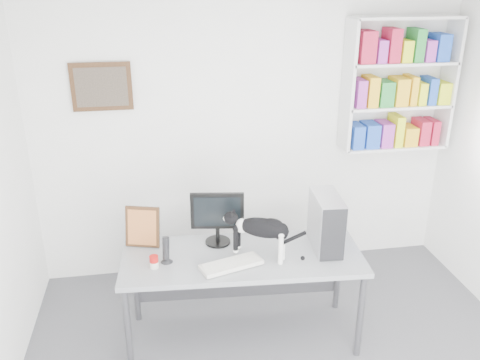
# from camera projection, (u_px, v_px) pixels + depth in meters

# --- Properties ---
(room) EXTENTS (4.01, 4.01, 2.70)m
(room) POSITION_uv_depth(u_px,v_px,m) (309.00, 240.00, 3.01)
(room) COLOR #505054
(room) RESTS_ON ground
(bookshelf) EXTENTS (1.03, 0.28, 1.24)m
(bookshelf) POSITION_uv_depth(u_px,v_px,m) (399.00, 85.00, 4.72)
(bookshelf) COLOR silver
(bookshelf) RESTS_ON room
(wall_art) EXTENTS (0.52, 0.04, 0.42)m
(wall_art) POSITION_uv_depth(u_px,v_px,m) (102.00, 87.00, 4.39)
(wall_art) COLOR #4B2C18
(wall_art) RESTS_ON room
(desk) EXTENTS (1.91, 0.85, 0.78)m
(desk) POSITION_uv_depth(u_px,v_px,m) (242.00, 297.00, 4.11)
(desk) COLOR gray
(desk) RESTS_ON room
(monitor) EXTENTS (0.45, 0.26, 0.45)m
(monitor) POSITION_uv_depth(u_px,v_px,m) (217.00, 218.00, 4.05)
(monitor) COLOR black
(monitor) RESTS_ON desk
(keyboard) EXTENTS (0.50, 0.31, 0.04)m
(keyboard) POSITION_uv_depth(u_px,v_px,m) (231.00, 264.00, 3.80)
(keyboard) COLOR beige
(keyboard) RESTS_ON desk
(pc_tower) EXTENTS (0.23, 0.46, 0.44)m
(pc_tower) POSITION_uv_depth(u_px,v_px,m) (326.00, 222.00, 3.99)
(pc_tower) COLOR silver
(pc_tower) RESTS_ON desk
(speaker) EXTENTS (0.12, 0.12, 0.22)m
(speaker) POSITION_uv_depth(u_px,v_px,m) (166.00, 249.00, 3.82)
(speaker) COLOR black
(speaker) RESTS_ON desk
(leaning_print) EXTENTS (0.29, 0.18, 0.34)m
(leaning_print) POSITION_uv_depth(u_px,v_px,m) (142.00, 226.00, 4.04)
(leaning_print) COLOR #4B2C18
(leaning_print) RESTS_ON desk
(soup_can) EXTENTS (0.07, 0.07, 0.10)m
(soup_can) POSITION_uv_depth(u_px,v_px,m) (154.00, 262.00, 3.77)
(soup_can) COLOR #AD0F0E
(soup_can) RESTS_ON desk
(cat) EXTENTS (0.58, 0.40, 0.36)m
(cat) POSITION_uv_depth(u_px,v_px,m) (261.00, 238.00, 3.85)
(cat) COLOR black
(cat) RESTS_ON desk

